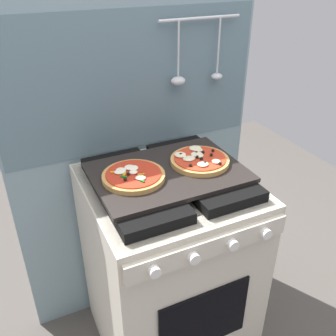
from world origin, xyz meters
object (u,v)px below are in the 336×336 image
(stove, at_px, (168,266))
(pizza_left, at_px, (133,175))
(pizza_right, at_px, (200,160))
(baking_tray, at_px, (168,172))

(stove, relative_size, pizza_left, 4.08)
(stove, height_order, pizza_right, pizza_right)
(pizza_left, distance_m, pizza_right, 0.26)
(stove, bearing_deg, baking_tray, 90.00)
(pizza_left, bearing_deg, stove, -2.92)
(baking_tray, height_order, pizza_right, pizza_right)
(stove, distance_m, pizza_right, 0.50)
(stove, relative_size, pizza_right, 4.08)
(pizza_left, relative_size, pizza_right, 1.00)
(baking_tray, distance_m, pizza_right, 0.13)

